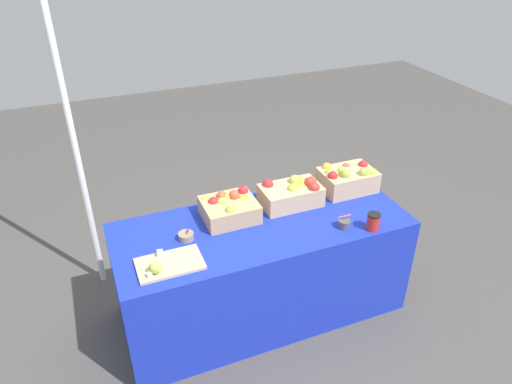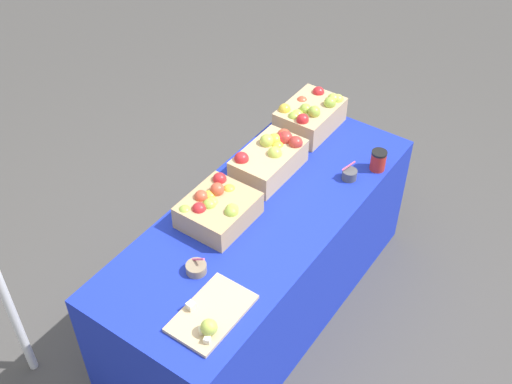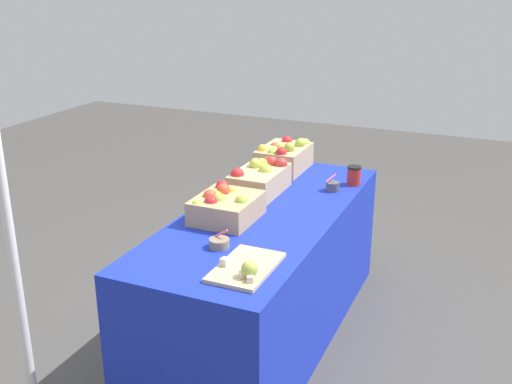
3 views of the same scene
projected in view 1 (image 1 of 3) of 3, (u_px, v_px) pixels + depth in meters
name	position (u px, v px, depth m)	size (l,w,h in m)	color
ground_plane	(261.00, 308.00, 3.41)	(10.00, 10.00, 0.00)	#474442
table	(262.00, 268.00, 3.22)	(1.90, 0.76, 0.74)	#192DB7
apple_crate_left	(347.00, 178.00, 3.35)	(0.38, 0.27, 0.20)	tan
apple_crate_middle	(293.00, 193.00, 3.19)	(0.40, 0.24, 0.19)	tan
apple_crate_right	(229.00, 208.00, 3.05)	(0.34, 0.30, 0.17)	tan
cutting_board_front	(167.00, 264.00, 2.65)	(0.37, 0.23, 0.09)	#D1B284
sample_bowl_near	(186.00, 236.00, 2.87)	(0.09, 0.09, 0.09)	gray
sample_bowl_mid	(344.00, 224.00, 2.98)	(0.08, 0.08, 0.09)	#4C4C51
coffee_cup	(373.00, 222.00, 2.94)	(0.08, 0.08, 0.11)	red
tent_pole	(75.00, 149.00, 3.10)	(0.04, 0.04, 2.24)	white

